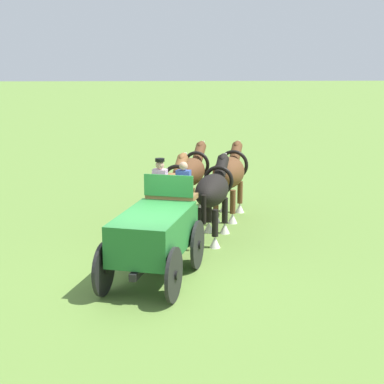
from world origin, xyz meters
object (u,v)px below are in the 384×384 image
Objects in this scene: draft_horse_rear_near at (170,190)px; draft_horse_lead_off at (229,174)px; show_wagon at (155,232)px; draft_horse_rear_off at (213,191)px; draft_horse_lead_near at (191,173)px.

draft_horse_lead_off is at bearing -42.82° from draft_horse_rear_near.
show_wagon is at bearing 174.23° from draft_horse_rear_near.
draft_horse_lead_off is at bearing -16.12° from draft_horse_rear_off.
show_wagon is 1.91× the size of draft_horse_lead_off.
draft_horse_lead_near is at bearing -10.09° from show_wagon.
draft_horse_lead_near reaches higher than draft_horse_rear_near.
draft_horse_rear_near is 1.02× the size of draft_horse_rear_off.
draft_horse_rear_off reaches higher than draft_horse_rear_near.
draft_horse_rear_off is at bearing -26.47° from show_wagon.
draft_horse_rear_near is at bearing -5.77° from show_wagon.
draft_horse_lead_off is (2.12, -1.97, 0.07)m from draft_horse_rear_near.
draft_horse_rear_off is 1.00× the size of draft_horse_lead_near.
draft_horse_lead_near is (2.86, 0.53, -0.01)m from draft_horse_rear_off.
draft_horse_rear_off is at bearing -169.54° from draft_horse_lead_near.
draft_horse_rear_off is (3.24, -1.61, 0.24)m from show_wagon.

